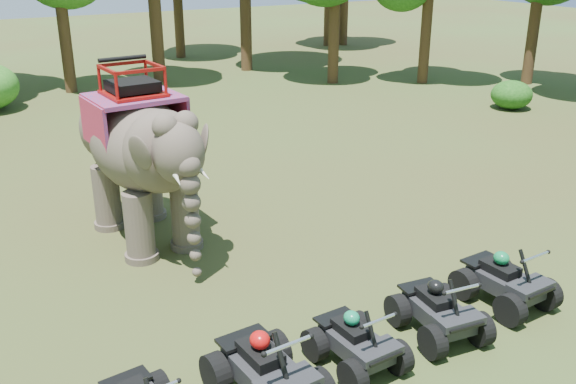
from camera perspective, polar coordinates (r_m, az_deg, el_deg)
name	(u,v)px	position (r m, az deg, el deg)	size (l,w,h in m)	color
ground	(319,306)	(12.25, 2.81, -10.10)	(110.00, 110.00, 0.00)	#47381E
elephant	(140,154)	(14.57, -13.01, 3.35)	(2.12, 4.83, 4.06)	#4D3F38
atv_1	(266,362)	(9.68, -1.98, -14.85)	(1.32, 1.81, 1.34)	black
atv_2	(356,335)	(10.47, 6.10, -12.52)	(1.12, 1.54, 1.14)	black
atv_3	(439,304)	(11.45, 13.30, -9.63)	(1.19, 1.63, 1.21)	black
atv_4	(506,274)	(12.69, 18.82, -6.90)	(1.23, 1.69, 1.25)	black
tree_0	(62,9)	(30.79, -19.49, 15.12)	(5.17, 5.17, 7.38)	#195114
tree_3	(335,6)	(31.32, 4.16, 16.14)	(5.04, 5.04, 7.20)	#195114
tree_4	(427,12)	(31.94, 12.29, 15.37)	(4.69, 4.69, 6.69)	#195114
tree_5	(537,2)	(33.13, 21.27, 15.49)	(5.35, 5.35, 7.65)	#195114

